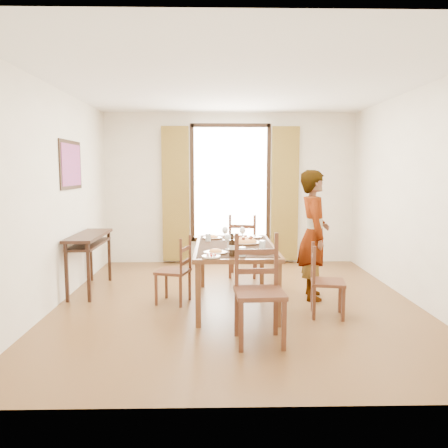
{
  "coord_description": "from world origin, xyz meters",
  "views": [
    {
      "loc": [
        -0.28,
        -5.42,
        1.67
      ],
      "look_at": [
        -0.16,
        0.08,
        1.0
      ],
      "focal_mm": 35.0,
      "sensor_mm": 36.0,
      "label": 1
    }
  ],
  "objects_px": {
    "console_table": "(89,242)",
    "dining_table": "(235,250)",
    "man": "(314,235)",
    "pasta_platter": "(245,240)"
  },
  "relations": [
    {
      "from": "console_table",
      "to": "dining_table",
      "type": "bearing_deg",
      "value": -18.52
    },
    {
      "from": "dining_table",
      "to": "man",
      "type": "relative_size",
      "value": 1.04
    },
    {
      "from": "console_table",
      "to": "man",
      "type": "height_order",
      "value": "man"
    },
    {
      "from": "console_table",
      "to": "man",
      "type": "distance_m",
      "value": 3.07
    },
    {
      "from": "console_table",
      "to": "pasta_platter",
      "type": "bearing_deg",
      "value": -15.35
    },
    {
      "from": "pasta_platter",
      "to": "man",
      "type": "bearing_deg",
      "value": 10.63
    },
    {
      "from": "man",
      "to": "pasta_platter",
      "type": "xyz_separation_m",
      "value": [
        -0.92,
        -0.17,
        -0.04
      ]
    },
    {
      "from": "dining_table",
      "to": "pasta_platter",
      "type": "distance_m",
      "value": 0.19
    },
    {
      "from": "dining_table",
      "to": "man",
      "type": "height_order",
      "value": "man"
    },
    {
      "from": "console_table",
      "to": "man",
      "type": "relative_size",
      "value": 0.71
    }
  ]
}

